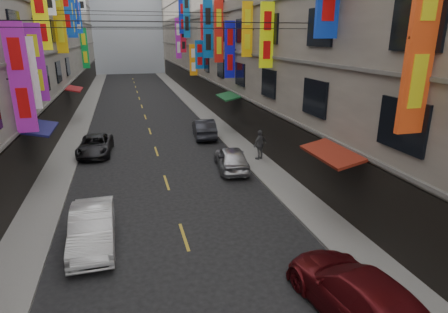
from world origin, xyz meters
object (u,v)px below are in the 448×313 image
car_left_mid (93,228)px  pedestrian_rfar (260,145)px  car_right_far (204,128)px  car_right_near (360,296)px  car_right_mid (231,158)px  scooter_far_right (222,164)px  car_left_far (95,145)px

car_left_mid → pedestrian_rfar: bearing=38.5°
car_right_far → pedestrian_rfar: (2.20, -6.69, 0.35)m
pedestrian_rfar → car_right_near: bearing=53.1°
car_right_far → car_right_near: bearing=95.4°
car_right_near → car_right_far: (0.00, 20.62, -0.03)m
car_right_near → car_right_mid: size_ratio=1.26×
car_right_mid → car_right_far: bearing=-83.5°
scooter_far_right → car_right_mid: (0.60, 0.10, 0.27)m
car_right_near → car_right_far: bearing=-96.1°
car_right_far → car_left_far: bearing=22.6°
car_left_far → pedestrian_rfar: bearing=-18.7°
scooter_far_right → car_right_near: (0.60, -12.76, 0.32)m
car_left_mid → pedestrian_rfar: pedestrian_rfar is taller
scooter_far_right → car_right_mid: car_right_mid is taller
scooter_far_right → pedestrian_rfar: 3.10m
car_left_mid → car_left_far: car_left_mid is taller
scooter_far_right → car_right_far: size_ratio=0.41×
car_left_far → car_left_mid: bearing=-83.4°
car_right_near → pedestrian_rfar: 14.11m
car_right_mid → car_right_far: (0.00, 7.76, 0.02)m
car_right_mid → pedestrian_rfar: bearing=-147.5°
car_left_mid → car_right_mid: (7.41, 6.82, -0.02)m
car_left_mid → car_left_far: 12.12m
scooter_far_right → car_right_far: 7.89m
car_right_far → pedestrian_rfar: 7.05m
car_right_near → scooter_far_right: bearing=-93.5°
pedestrian_rfar → car_left_far: bearing=-50.4°
car_right_mid → car_right_far: car_right_far is taller
car_right_near → car_right_mid: bearing=-96.1°
scooter_far_right → car_right_far: (0.60, 7.86, 0.29)m
scooter_far_right → car_right_near: car_right_near is taller
scooter_far_right → pedestrian_rfar: (2.79, 1.17, 0.64)m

